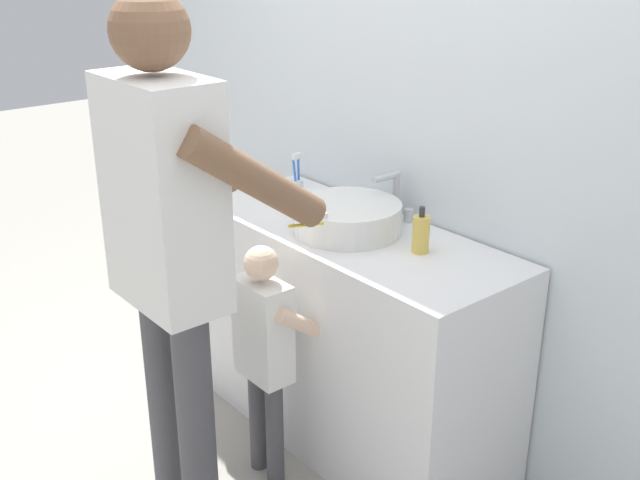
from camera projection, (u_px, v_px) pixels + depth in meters
name	position (u px, v px, depth m)	size (l,w,h in m)	color
ground_plane	(290.00, 460.00, 3.01)	(14.00, 14.00, 0.00)	#9E998E
back_wall	(417.00, 96.00, 2.87)	(4.40, 0.08, 2.70)	silver
vanity_cabinet	(349.00, 336.00, 3.02)	(1.36, 0.54, 0.89)	white
sink_basin	(347.00, 217.00, 2.82)	(0.40, 0.40, 0.11)	silver
faucet	(394.00, 197.00, 2.95)	(0.18, 0.14, 0.18)	#B7BABF
toothbrush_cup	(295.00, 189.00, 3.12)	(0.07, 0.07, 0.21)	silver
soap_bottle	(421.00, 234.00, 2.64)	(0.06, 0.06, 0.17)	gold
child_toddler	(266.00, 343.00, 2.74)	(0.29, 0.29, 0.93)	#47474C
adult_parent	(171.00, 227.00, 2.39)	(0.55, 0.58, 1.78)	#47474C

